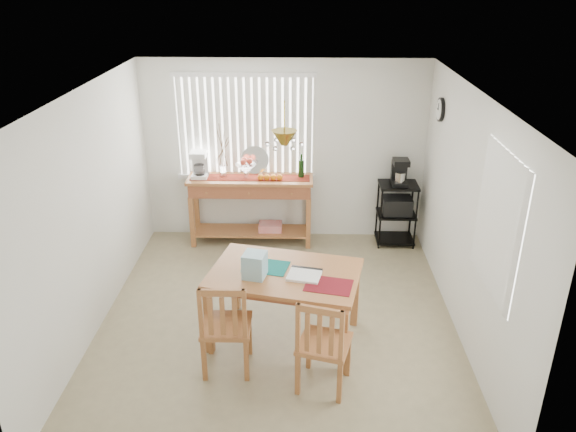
{
  "coord_description": "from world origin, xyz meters",
  "views": [
    {
      "loc": [
        0.27,
        -5.42,
        3.71
      ],
      "look_at": [
        0.1,
        0.55,
        1.05
      ],
      "focal_mm": 35.0,
      "sensor_mm": 36.0,
      "label": 1
    }
  ],
  "objects_px": {
    "wire_cart": "(397,208)",
    "dining_table": "(285,280)",
    "sideboard": "(251,194)",
    "cart_items": "(400,172)",
    "chair_right": "(323,345)",
    "chair_left": "(226,327)"
  },
  "relations": [
    {
      "from": "dining_table",
      "to": "chair_left",
      "type": "xyz_separation_m",
      "value": [
        -0.56,
        -0.55,
        -0.22
      ]
    },
    {
      "from": "sideboard",
      "to": "dining_table",
      "type": "relative_size",
      "value": 1.04
    },
    {
      "from": "wire_cart",
      "to": "chair_right",
      "type": "distance_m",
      "value": 3.34
    },
    {
      "from": "sideboard",
      "to": "chair_right",
      "type": "xyz_separation_m",
      "value": [
        0.94,
        -3.12,
        -0.25
      ]
    },
    {
      "from": "chair_left",
      "to": "chair_right",
      "type": "xyz_separation_m",
      "value": [
        0.94,
        -0.24,
        -0.01
      ]
    },
    {
      "from": "sideboard",
      "to": "cart_items",
      "type": "height_order",
      "value": "cart_items"
    },
    {
      "from": "cart_items",
      "to": "wire_cart",
      "type": "bearing_deg",
      "value": -90.0
    },
    {
      "from": "dining_table",
      "to": "chair_left",
      "type": "height_order",
      "value": "chair_left"
    },
    {
      "from": "cart_items",
      "to": "chair_right",
      "type": "relative_size",
      "value": 0.37
    },
    {
      "from": "sideboard",
      "to": "wire_cart",
      "type": "bearing_deg",
      "value": 0.34
    },
    {
      "from": "wire_cart",
      "to": "chair_right",
      "type": "xyz_separation_m",
      "value": [
        -1.14,
        -3.13,
        -0.06
      ]
    },
    {
      "from": "wire_cart",
      "to": "chair_right",
      "type": "bearing_deg",
      "value": -110.02
    },
    {
      "from": "wire_cart",
      "to": "dining_table",
      "type": "relative_size",
      "value": 0.54
    },
    {
      "from": "cart_items",
      "to": "sideboard",
      "type": "bearing_deg",
      "value": -179.39
    },
    {
      "from": "cart_items",
      "to": "dining_table",
      "type": "bearing_deg",
      "value": -122.94
    },
    {
      "from": "sideboard",
      "to": "wire_cart",
      "type": "height_order",
      "value": "sideboard"
    },
    {
      "from": "dining_table",
      "to": "chair_right",
      "type": "distance_m",
      "value": 0.91
    },
    {
      "from": "sideboard",
      "to": "chair_left",
      "type": "bearing_deg",
      "value": -90.05
    },
    {
      "from": "wire_cart",
      "to": "dining_table",
      "type": "height_order",
      "value": "wire_cart"
    },
    {
      "from": "wire_cart",
      "to": "dining_table",
      "type": "bearing_deg",
      "value": -123.05
    },
    {
      "from": "wire_cart",
      "to": "chair_left",
      "type": "height_order",
      "value": "chair_left"
    },
    {
      "from": "wire_cart",
      "to": "dining_table",
      "type": "distance_m",
      "value": 2.8
    }
  ]
}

